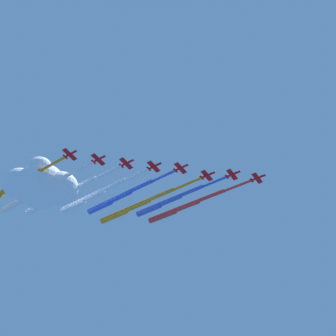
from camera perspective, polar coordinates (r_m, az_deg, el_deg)
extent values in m
cylinder|color=red|center=(233.90, 11.94, -1.28)|extent=(6.93, 7.55, 1.26)
cone|color=white|center=(232.54, 13.05, -0.84)|extent=(1.76, 1.76, 1.19)
cylinder|color=black|center=(235.28, 10.91, -1.70)|extent=(1.10, 1.08, 0.94)
ellipsoid|color=black|center=(233.69, 12.36, -1.03)|extent=(1.90, 1.99, 0.79)
cube|color=red|center=(234.02, 11.82, -1.34)|extent=(8.00, 7.56, 1.44)
cube|color=white|center=(236.58, 12.24, -1.90)|extent=(2.06, 2.19, 0.21)
cube|color=white|center=(231.59, 11.39, -0.74)|extent=(2.06, 2.19, 0.21)
cube|color=red|center=(234.99, 11.12, -1.61)|extent=(3.10, 2.94, 0.59)
cube|color=white|center=(235.66, 11.11, -1.45)|extent=(1.24, 1.32, 1.90)
cylinder|color=red|center=(238.01, 9.06, -2.44)|extent=(14.04, 15.45, 1.60)
cylinder|color=red|center=(243.91, 5.56, -3.78)|extent=(14.64, 15.98, 2.40)
cylinder|color=red|center=(251.21, 2.33, -5.13)|extent=(15.23, 16.52, 3.20)
cylinder|color=red|center=(259.42, -0.72, -6.38)|extent=(15.83, 17.05, 4.00)
cylinder|color=red|center=(229.12, 8.67, -0.82)|extent=(6.91, 7.60, 1.28)
cone|color=white|center=(227.50, 9.78, -0.36)|extent=(1.77, 1.78, 1.21)
cylinder|color=black|center=(230.75, 7.65, -1.25)|extent=(1.11, 1.08, 0.96)
ellipsoid|color=black|center=(228.81, 9.11, -0.56)|extent=(1.91, 2.00, 0.80)
cube|color=red|center=(229.27, 8.56, -0.88)|extent=(8.01, 7.51, 1.62)
cube|color=white|center=(231.65, 9.03, -1.47)|extent=(2.05, 2.19, 0.22)
cube|color=white|center=(227.03, 8.08, -0.25)|extent=(2.05, 2.19, 0.22)
cube|color=red|center=(230.41, 7.86, -1.16)|extent=(3.10, 2.92, 0.66)
cube|color=white|center=(231.10, 7.86, -1.00)|extent=(1.26, 1.35, 1.89)
cylinder|color=blue|center=(233.56, 6.01, -1.93)|extent=(12.48, 13.85, 1.62)
cylinder|color=blue|center=(239.40, 2.94, -3.15)|extent=(13.09, 14.39, 2.44)
cylinder|color=blue|center=(246.39, 0.12, -4.39)|extent=(13.70, 14.93, 3.25)
cylinder|color=blue|center=(254.07, -2.55, -5.56)|extent=(14.31, 15.47, 4.06)
cylinder|color=red|center=(223.23, 5.33, -0.96)|extent=(6.87, 7.60, 1.26)
cone|color=white|center=(221.33, 6.44, -0.48)|extent=(1.75, 1.76, 1.19)
cylinder|color=black|center=(225.10, 4.30, -1.40)|extent=(1.10, 1.07, 0.94)
ellipsoid|color=black|center=(222.81, 5.76, -0.69)|extent=(1.90, 1.99, 0.79)
cube|color=red|center=(223.40, 5.21, -1.02)|extent=(8.04, 7.51, 1.44)
cube|color=white|center=(225.72, 5.73, -1.60)|extent=(2.05, 2.20, 0.21)
cube|color=white|center=(221.22, 4.68, -0.39)|extent=(2.05, 2.20, 0.21)
cube|color=red|center=(224.71, 4.51, -1.31)|extent=(3.12, 2.92, 0.60)
cube|color=white|center=(225.39, 4.52, -1.14)|extent=(1.23, 1.33, 1.90)
cylinder|color=orange|center=(228.85, 2.43, -2.20)|extent=(14.24, 15.95, 1.60)
cylinder|color=orange|center=(236.69, -1.07, -3.63)|extent=(14.84, 16.48, 2.40)
cylinder|color=orange|center=(245.88, -4.24, -5.04)|extent=(15.44, 17.01, 3.20)
cylinder|color=orange|center=(255.91, -7.17, -6.34)|extent=(16.04, 17.53, 4.00)
cylinder|color=red|center=(221.61, 1.79, 0.04)|extent=(6.77, 7.71, 1.28)
cone|color=white|center=(219.41, 2.86, 0.54)|extent=(1.76, 1.78, 1.21)
cylinder|color=black|center=(223.75, 0.80, -0.42)|extent=(1.12, 1.08, 0.96)
ellipsoid|color=black|center=(221.08, 2.21, 0.32)|extent=(1.89, 2.01, 0.80)
cube|color=red|center=(221.81, 1.67, -0.02)|extent=(8.08, 7.41, 1.61)
cube|color=white|center=(223.87, 2.24, -0.63)|extent=(2.02, 2.21, 0.22)
cube|color=white|center=(219.89, 1.09, 0.62)|extent=(2.02, 2.21, 0.22)
cube|color=red|center=(223.31, 1.00, -0.33)|extent=(3.13, 2.88, 0.66)
cube|color=white|center=(224.00, 1.02, -0.16)|extent=(1.25, 1.36, 1.89)
cylinder|color=blue|center=(227.54, -0.82, -1.18)|extent=(12.63, 14.57, 1.62)
cylinder|color=blue|center=(235.27, -3.83, -2.52)|extent=(13.25, 15.09, 2.44)
cylinder|color=blue|center=(244.06, -6.53, -3.86)|extent=(13.87, 15.62, 3.25)
cylinder|color=blue|center=(253.50, -9.05, -5.10)|extent=(14.49, 16.14, 4.06)
cylinder|color=red|center=(218.38, -1.81, 0.25)|extent=(6.85, 7.62, 1.26)
cone|color=white|center=(215.98, -0.75, 0.75)|extent=(1.76, 1.77, 1.20)
cylinder|color=black|center=(220.71, -2.79, -0.21)|extent=(1.11, 1.07, 0.95)
ellipsoid|color=black|center=(217.77, -1.39, 0.53)|extent=(1.89, 2.00, 0.79)
cube|color=red|center=(218.60, -1.93, 0.19)|extent=(8.05, 7.49, 1.47)
cube|color=white|center=(220.59, -1.32, -0.42)|extent=(2.04, 2.20, 0.21)
cube|color=white|center=(216.77, -2.54, 0.84)|extent=(2.04, 2.20, 0.21)
cube|color=red|center=(220.23, -2.59, -0.12)|extent=(3.12, 2.91, 0.61)
cube|color=white|center=(220.91, -2.56, 0.05)|extent=(1.23, 1.33, 1.89)
cylinder|color=white|center=(224.86, -4.40, -0.97)|extent=(12.95, 14.58, 1.60)
cylinder|color=white|center=(233.29, -7.40, -2.32)|extent=(13.56, 15.11, 2.41)
cylinder|color=white|center=(242.75, -10.06, -3.66)|extent=(14.16, 15.63, 3.21)
cylinder|color=white|center=(252.83, -12.53, -4.89)|extent=(14.77, 16.16, 4.01)
cylinder|color=red|center=(216.65, -5.49, 0.67)|extent=(6.89, 7.57, 1.25)
cone|color=white|center=(214.04, -4.46, 1.17)|extent=(1.75, 1.76, 1.18)
cylinder|color=black|center=(219.18, -6.44, 0.20)|extent=(1.10, 1.07, 0.94)
ellipsoid|color=black|center=(215.95, -5.07, 0.95)|extent=(1.89, 1.99, 0.78)
cube|color=red|center=(216.90, -5.60, 0.60)|extent=(8.03, 7.54, 1.35)
cube|color=white|center=(218.78, -4.97, -0.01)|extent=(2.05, 2.19, 0.20)
cube|color=white|center=(215.18, -6.24, 1.25)|extent=(2.05, 2.19, 0.20)
cube|color=red|center=(218.66, -6.25, 0.29)|extent=(3.11, 2.93, 0.56)
cube|color=white|center=(219.33, -6.21, 0.47)|extent=(1.22, 1.31, 1.90)
cylinder|color=white|center=(224.22, -8.19, -0.66)|extent=(14.55, 16.19, 1.59)
cylinder|color=white|center=(234.53, -11.41, -2.16)|extent=(15.15, 16.71, 2.38)
cylinder|color=white|center=(245.96, -14.24, -3.63)|extent=(15.74, 17.24, 3.17)
cylinder|color=white|center=(258.08, -16.81, -4.95)|extent=(16.34, 17.76, 3.97)
cylinder|color=red|center=(216.16, -9.20, 1.18)|extent=(6.83, 7.65, 1.26)
cone|color=white|center=(213.29, -8.22, 1.71)|extent=(1.76, 1.77, 1.20)
cylinder|color=black|center=(218.94, -10.10, 0.70)|extent=(1.11, 1.07, 0.95)
ellipsoid|color=black|center=(215.36, -8.79, 1.47)|extent=(1.89, 2.00, 0.79)
cube|color=red|center=(216.44, -9.31, 1.12)|extent=(8.06, 7.47, 1.49)
cube|color=white|center=(218.06, -8.63, 0.49)|extent=(2.04, 2.20, 0.21)
cube|color=white|center=(214.97, -9.98, 1.78)|extent=(2.04, 2.20, 0.21)
cube|color=red|center=(218.36, -9.91, 0.80)|extent=(3.12, 2.90, 0.62)
cube|color=white|center=(219.03, -9.86, 0.97)|extent=(1.24, 1.34, 1.89)
cylinder|color=white|center=(224.43, -11.75, -0.18)|extent=(14.42, 16.39, 1.61)
cylinder|color=white|center=(235.59, -14.77, -1.73)|extent=(15.03, 16.91, 2.41)
cylinder|color=white|center=(247.74, -17.39, -3.23)|extent=(15.64, 17.43, 3.22)
cylinder|color=white|center=(260.53, -19.76, -4.58)|extent=(16.25, 17.96, 4.02)
cylinder|color=red|center=(217.05, -12.88, 1.84)|extent=(6.83, 7.66, 1.28)
cone|color=white|center=(213.97, -11.96, 2.37)|extent=(1.77, 1.78, 1.21)
cylinder|color=black|center=(220.02, -13.73, 1.35)|extent=(1.12, 1.08, 0.96)
ellipsoid|color=black|center=(216.17, -12.49, 2.13)|extent=(1.90, 2.01, 0.80)
cube|color=red|center=(217.35, -12.98, 1.77)|extent=(8.05, 7.45, 1.61)
cube|color=white|center=(218.74, -12.29, 1.13)|extent=(2.03, 2.21, 0.22)
cube|color=white|center=(216.12, -13.68, 2.44)|extent=(2.03, 2.21, 0.22)
cube|color=red|center=(219.41, -13.56, 1.45)|extent=(3.12, 2.90, 0.66)
cube|color=white|center=(220.07, -13.49, 1.61)|extent=(1.25, 1.36, 1.89)
cylinder|color=orange|center=(225.82, -15.26, 0.46)|extent=(14.29, 16.27, 1.62)
cylinder|color=orange|center=(237.50, -18.06, -1.10)|extent=(14.91, 16.80, 2.44)
cylinder|color=orange|center=(250.07, -20.47, -2.60)|extent=(15.52, 17.33, 3.25)
sphere|color=white|center=(240.08, -16.46, -2.35)|extent=(25.13, 25.13, 25.13)
sphere|color=white|center=(236.33, -14.15, -2.66)|extent=(18.85, 18.85, 18.85)
sphere|color=white|center=(241.33, -19.17, -2.03)|extent=(17.59, 17.59, 17.59)
sphere|color=white|center=(248.06, -17.07, -3.38)|extent=(16.33, 16.33, 16.33)
sphere|color=white|center=(239.70, -16.78, -0.16)|extent=(13.82, 13.82, 13.82)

